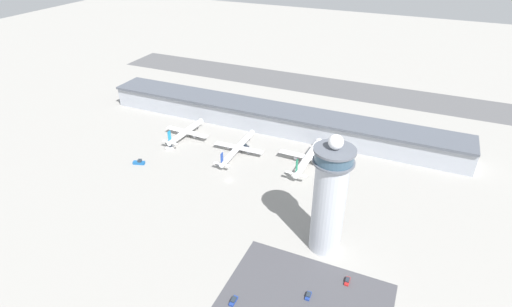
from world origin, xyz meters
TOP-DOWN VIEW (x-y plane):
  - ground_plane at (0.00, 0.00)m, footprint 1000.00×1000.00m
  - terminal_building at (0.00, 70.00)m, footprint 252.83×25.00m
  - runway_strip at (0.00, 164.86)m, footprint 379.24×44.00m
  - control_tower at (63.27, -29.29)m, footprint 16.99×16.99m
  - parking_lot_surface at (64.75, -59.27)m, footprint 64.00×40.00m
  - airplane_gate_alpha at (-49.54, 34.14)m, footprint 32.01×36.95m
  - airplane_gate_bravo at (-8.53, 29.43)m, footprint 32.79×45.45m
  - airplane_gate_charlie at (35.68, 34.53)m, footprint 37.16×43.46m
  - service_truck_catering at (-50.89, 16.62)m, footprint 5.54×5.70m
  - service_truck_fuel at (-57.40, -6.22)m, footprint 7.40×4.45m
  - service_truck_baggage at (-8.27, 37.85)m, footprint 6.68×3.05m
  - car_blue_compact at (77.62, -45.74)m, footprint 1.78×4.56m
  - car_maroon_suv at (65.23, -59.17)m, footprint 1.91×4.28m
  - car_silver_sedan at (39.49, -73.13)m, footprint 1.89×4.82m

SIDE VIEW (x-z plane):
  - ground_plane at x=0.00m, z-range 0.00..0.00m
  - runway_strip at x=0.00m, z-range 0.00..0.01m
  - parking_lot_surface at x=64.75m, z-range 0.00..0.01m
  - car_maroon_suv at x=65.23m, z-range -0.17..1.32m
  - car_blue_compact at x=77.62m, z-range -0.17..1.39m
  - car_silver_sedan at x=39.49m, z-range -0.17..1.39m
  - service_truck_baggage at x=-8.27m, z-range -0.37..2.03m
  - service_truck_catering at x=-50.89m, z-range -0.43..2.36m
  - service_truck_fuel at x=-57.40m, z-range -0.47..2.64m
  - airplane_gate_bravo at x=-8.53m, z-range -1.87..9.84m
  - airplane_gate_alpha at x=-49.54m, z-range -2.00..10.74m
  - airplane_gate_charlie at x=35.68m, z-range -2.33..12.00m
  - terminal_building at x=0.00m, z-range 0.10..15.76m
  - control_tower at x=63.27m, z-range -1.53..55.22m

